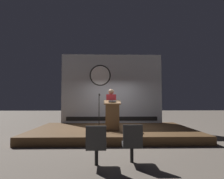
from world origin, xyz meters
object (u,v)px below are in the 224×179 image
object	(u,v)px
speaker_person	(111,108)
audience_chair_left	(96,143)
audience_chair_right	(132,141)
microphone_stand	(99,118)
podium	(112,116)

from	to	relation	value
speaker_person	audience_chair_left	size ratio (longest dim) A/B	1.81
speaker_person	audience_chair_right	distance (m)	3.55
speaker_person	microphone_stand	distance (m)	0.82
microphone_stand	audience_chair_left	distance (m)	3.08
audience_chair_left	audience_chair_right	world-z (taller)	same
speaker_person	audience_chair_right	bearing A→B (deg)	-83.26
speaker_person	audience_chair_left	bearing A→B (deg)	-96.28
podium	audience_chair_right	size ratio (longest dim) A/B	1.29
podium	microphone_stand	distance (m)	0.52
audience_chair_left	audience_chair_right	xyz separation A→B (m)	(0.81, 0.18, 0.00)
speaker_person	podium	bearing A→B (deg)	-86.00
microphone_stand	audience_chair_right	size ratio (longest dim) A/B	1.58
audience_chair_left	audience_chair_right	size ratio (longest dim) A/B	1.00
speaker_person	audience_chair_left	distance (m)	3.73
microphone_stand	audience_chair_left	world-z (taller)	microphone_stand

